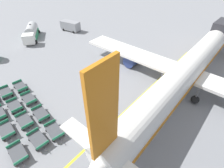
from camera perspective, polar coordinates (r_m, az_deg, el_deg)
The scene contains 15 objects.
ground_plane at distance 37.37m, azimuth 1.22°, elevation 10.70°, with size 500.00×500.00×0.00m, color gray.
airplane at distance 28.71m, azimuth 24.15°, elevation 5.00°, with size 37.74×44.26×12.83m.
fuel_tanker_secondary at distance 47.08m, azimuth -24.82°, elevation 14.97°, with size 8.68×6.28×3.05m.
service_van at distance 48.48m, azimuth -13.43°, elevation 18.03°, with size 5.43×3.55×2.40m.
baggage_dolly_row_near_col_c at distance 24.39m, azimuth -31.27°, elevation -12.81°, with size 3.21×1.58×0.92m.
baggage_dolly_row_near_col_d at distance 21.76m, azimuth -28.38°, elevation -19.30°, with size 3.21×1.58×0.92m.
baggage_dolly_row_mid_a_col_a at distance 30.01m, azimuth -31.39°, elevation -2.38°, with size 3.22×1.62×0.92m.
baggage_dolly_row_mid_a_col_b at distance 26.99m, azimuth -29.18°, elevation -6.32°, with size 3.21×1.59×0.92m.
baggage_dolly_row_mid_a_col_c at distance 24.40m, azimuth -26.64°, elevation -10.71°, with size 3.21×1.58×0.92m.
baggage_dolly_row_mid_a_col_d at distance 21.91m, azimuth -23.00°, elevation -16.37°, with size 3.24×1.66×0.92m.
baggage_dolly_row_mid_b_col_a at distance 30.12m, azimuth -27.73°, elevation -0.78°, with size 3.22×1.60×0.92m.
baggage_dolly_row_mid_b_col_b at distance 27.26m, azimuth -25.52°, elevation -4.40°, with size 3.21×1.58×0.92m.
baggage_dolly_row_mid_b_col_c at distance 24.42m, azimuth -22.24°, elevation -9.02°, with size 3.21×1.58×0.92m.
baggage_dolly_row_mid_b_col_d at distance 22.03m, azimuth -18.28°, elevation -14.35°, with size 3.23×1.65×0.92m.
stand_guidance_stripe at distance 24.79m, azimuth 7.04°, elevation -6.34°, with size 5.65×39.14×0.01m.
Camera 1 is at (24.07, -22.75, 17.30)m, focal length 28.00 mm.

